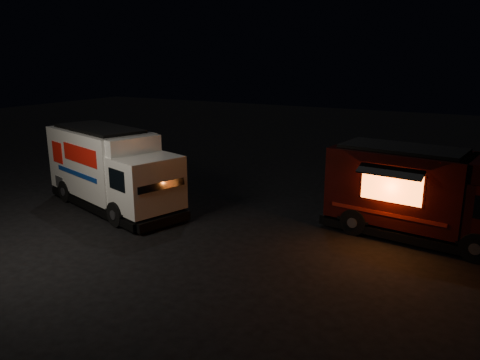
% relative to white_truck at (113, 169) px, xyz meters
% --- Properties ---
extents(ground, '(80.00, 80.00, 0.00)m').
position_rel_white_truck_xyz_m(ground, '(3.42, -1.36, -1.50)').
color(ground, black).
rests_on(ground, ground).
extents(white_truck, '(6.97, 4.07, 2.99)m').
position_rel_white_truck_xyz_m(white_truck, '(0.00, 0.00, 0.00)').
color(white_truck, silver).
rests_on(white_truck, ground).
extents(red_truck, '(6.36, 2.98, 2.85)m').
position_rel_white_truck_xyz_m(red_truck, '(10.66, 2.42, -0.07)').
color(red_truck, '#360909').
rests_on(red_truck, ground).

